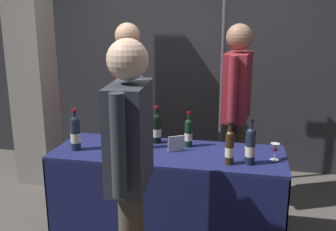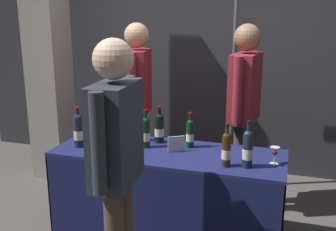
{
  "view_description": "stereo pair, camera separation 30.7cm",
  "coord_description": "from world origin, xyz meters",
  "views": [
    {
      "loc": [
        0.6,
        -2.91,
        1.84
      ],
      "look_at": [
        0.0,
        0.0,
        1.07
      ],
      "focal_mm": 41.6,
      "sensor_mm": 36.0,
      "label": 1
    },
    {
      "loc": [
        0.9,
        -2.83,
        1.84
      ],
      "look_at": [
        0.0,
        0.0,
        1.07
      ],
      "focal_mm": 41.6,
      "sensor_mm": 36.0,
      "label": 2
    }
  ],
  "objects": [
    {
      "name": "back_partition",
      "position": [
        0.0,
        1.75,
        1.3
      ],
      "size": [
        6.34,
        0.12,
        2.6
      ],
      "primitive_type": "cube",
      "color": "#2D2D33",
      "rests_on": "ground_plane"
    },
    {
      "name": "concrete_pillar",
      "position": [
        -1.68,
        0.9,
        1.74
      ],
      "size": [
        0.38,
        0.38,
        3.48
      ],
      "primitive_type": "cube",
      "color": "gray",
      "rests_on": "ground_plane"
    },
    {
      "name": "tasting_table",
      "position": [
        0.0,
        0.0,
        0.53
      ],
      "size": [
        1.86,
        0.67,
        0.77
      ],
      "color": "#191E51",
      "rests_on": "ground_plane"
    },
    {
      "name": "featured_wine_bottle",
      "position": [
        -0.74,
        -0.11,
        0.92
      ],
      "size": [
        0.08,
        0.08,
        0.34
      ],
      "color": "#192333",
      "rests_on": "tasting_table"
    },
    {
      "name": "display_bottle_0",
      "position": [
        -0.38,
        0.16,
        0.9
      ],
      "size": [
        0.08,
        0.08,
        0.32
      ],
      "color": "#192333",
      "rests_on": "tasting_table"
    },
    {
      "name": "display_bottle_1",
      "position": [
        -0.21,
        0.04,
        0.9
      ],
      "size": [
        0.07,
        0.07,
        0.33
      ],
      "color": "black",
      "rests_on": "tasting_table"
    },
    {
      "name": "display_bottle_2",
      "position": [
        0.5,
        -0.18,
        0.91
      ],
      "size": [
        0.07,
        0.07,
        0.32
      ],
      "color": "#38230F",
      "rests_on": "tasting_table"
    },
    {
      "name": "display_bottle_3",
      "position": [
        -0.14,
        0.2,
        0.9
      ],
      "size": [
        0.08,
        0.08,
        0.32
      ],
      "color": "black",
      "rests_on": "tasting_table"
    },
    {
      "name": "display_bottle_4",
      "position": [
        0.14,
        0.16,
        0.89
      ],
      "size": [
        0.07,
        0.07,
        0.3
      ],
      "color": "black",
      "rests_on": "tasting_table"
    },
    {
      "name": "display_bottle_5",
      "position": [
        0.65,
        -0.15,
        0.91
      ],
      "size": [
        0.08,
        0.08,
        0.35
      ],
      "color": "#192333",
      "rests_on": "tasting_table"
    },
    {
      "name": "wine_glass_near_vendor",
      "position": [
        -0.45,
        -0.21,
        0.85
      ],
      "size": [
        0.07,
        0.07,
        0.12
      ],
      "color": "silver",
      "rests_on": "tasting_table"
    },
    {
      "name": "wine_glass_mid",
      "position": [
        0.83,
        -0.02,
        0.87
      ],
      "size": [
        0.07,
        0.07,
        0.13
      ],
      "color": "silver",
      "rests_on": "tasting_table"
    },
    {
      "name": "wine_glass_near_taster",
      "position": [
        -0.43,
        -0.07,
        0.85
      ],
      "size": [
        0.08,
        0.08,
        0.12
      ],
      "color": "silver",
      "rests_on": "tasting_table"
    },
    {
      "name": "brochure_stand",
      "position": [
        0.07,
        0.01,
        0.83
      ],
      "size": [
        0.12,
        0.08,
        0.13
      ],
      "primitive_type": "cube",
      "rotation": [
        -0.04,
        0.0,
        3.7
      ],
      "color": "silver",
      "rests_on": "tasting_table"
    },
    {
      "name": "vendor_presenter",
      "position": [
        -0.54,
        0.71,
        1.08
      ],
      "size": [
        0.29,
        0.6,
        1.77
      ],
      "rotation": [
        0.0,
        0.0,
        -1.39
      ],
      "color": "#2D3347",
      "rests_on": "ground_plane"
    },
    {
      "name": "vendor_assistant",
      "position": [
        0.51,
        0.71,
        1.08
      ],
      "size": [
        0.26,
        0.61,
        1.77
      ],
      "rotation": [
        0.0,
        0.0,
        -1.69
      ],
      "color": "#4C4233",
      "rests_on": "ground_plane"
    },
    {
      "name": "taster_foreground_right",
      "position": [
        -0.05,
        -0.84,
        1.04
      ],
      "size": [
        0.25,
        0.61,
        1.72
      ],
      "rotation": [
        0.0,
        0.0,
        1.66
      ],
      "color": "#4C4233",
      "rests_on": "ground_plane"
    },
    {
      "name": "booth_signpost",
      "position": [
        0.34,
        1.14,
        1.4
      ],
      "size": [
        0.52,
        0.04,
        2.35
      ],
      "color": "#47474C",
      "rests_on": "ground_plane"
    }
  ]
}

